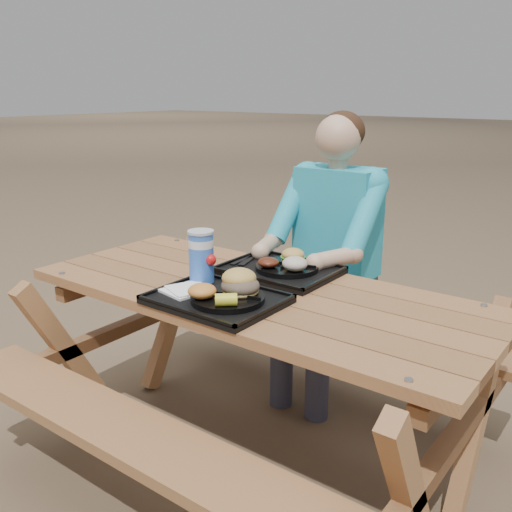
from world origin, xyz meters
The scene contains 18 objects.
ground centered at (0.00, 0.00, 0.00)m, with size 60.00×60.00×0.00m, color #999999.
picnic_table centered at (0.00, 0.00, 0.38)m, with size 1.80×1.49×0.75m, color #999999, non-canonical shape.
tray_near centered at (-0.02, -0.20, 0.76)m, with size 0.45×0.35×0.02m, color black.
tray_far centered at (-0.03, 0.21, 0.76)m, with size 0.45×0.35×0.02m, color black.
plate_near centered at (0.03, -0.21, 0.78)m, with size 0.26×0.26×0.02m, color black.
plate_far centered at (0.00, 0.22, 0.78)m, with size 0.26×0.26×0.02m, color black.
napkin_stack centered at (-0.15, -0.23, 0.78)m, with size 0.14×0.14×0.02m, color white.
soda_cup centered at (-0.18, -0.10, 0.87)m, with size 0.09×0.09×0.19m, color blue.
condiment_bbq centered at (-0.02, -0.07, 0.78)m, with size 0.04×0.04×0.03m, color black.
condiment_mustard centered at (0.04, -0.08, 0.79)m, with size 0.05×0.05×0.03m, color #FEAF1C.
sandwich centered at (0.05, -0.16, 0.86)m, with size 0.13×0.13×0.13m, color gold, non-canonical shape.
mac_cheese centered at (-0.02, -0.28, 0.82)m, with size 0.10×0.10×0.05m, color gold.
corn_cob centered at (0.09, -0.29, 0.81)m, with size 0.07×0.07×0.04m, color yellow, non-canonical shape.
cutlery_far centered at (-0.21, 0.22, 0.77)m, with size 0.03×0.16×0.01m, color black.
burger centered at (-0.01, 0.27, 0.83)m, with size 0.10×0.10×0.09m, color gold, non-canonical shape.
baked_beans centered at (-0.05, 0.15, 0.81)m, with size 0.09×0.09×0.04m, color #562011.
potato_salad centered at (0.06, 0.17, 0.82)m, with size 0.10×0.10×0.06m, color beige.
diner centered at (-0.06, 0.72, 0.64)m, with size 0.48×0.84×1.28m, color teal, non-canonical shape.
Camera 1 is at (1.23, -1.64, 1.48)m, focal length 40.00 mm.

